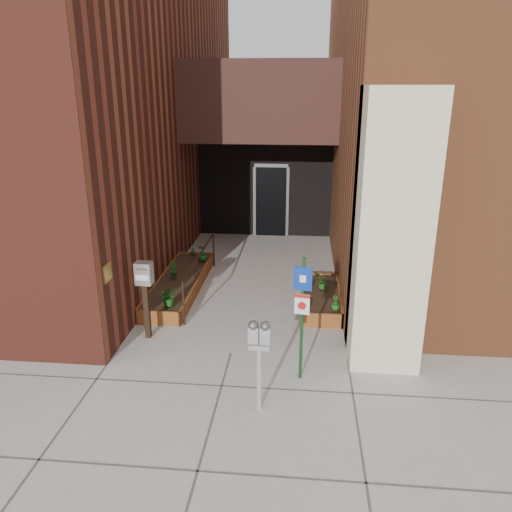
# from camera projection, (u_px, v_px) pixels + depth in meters

# --- Properties ---
(ground) EXTENTS (80.00, 80.00, 0.00)m
(ground) POSITION_uv_depth(u_px,v_px,m) (231.00, 353.00, 8.63)
(ground) COLOR #9E9991
(ground) RESTS_ON ground
(architecture) EXTENTS (20.00, 14.60, 10.00)m
(architecture) POSITION_uv_depth(u_px,v_px,m) (258.00, 62.00, 13.52)
(architecture) COLOR maroon
(architecture) RESTS_ON ground
(planter_left) EXTENTS (0.90, 3.60, 0.30)m
(planter_left) POSITION_uv_depth(u_px,v_px,m) (180.00, 284.00, 11.27)
(planter_left) COLOR brown
(planter_left) RESTS_ON ground
(planter_right) EXTENTS (0.80, 2.20, 0.30)m
(planter_right) POSITION_uv_depth(u_px,v_px,m) (321.00, 299.00, 10.51)
(planter_right) COLOR brown
(planter_right) RESTS_ON ground
(handrail) EXTENTS (0.04, 3.34, 0.90)m
(handrail) POSITION_uv_depth(u_px,v_px,m) (200.00, 260.00, 10.98)
(handrail) COLOR black
(handrail) RESTS_ON ground
(parking_meter) EXTENTS (0.31, 0.15, 1.38)m
(parking_meter) POSITION_uv_depth(u_px,v_px,m) (259.00, 342.00, 6.83)
(parking_meter) COLOR #B7B7BA
(parking_meter) RESTS_ON ground
(sign_post) EXTENTS (0.27, 0.08, 2.02)m
(sign_post) POSITION_uv_depth(u_px,v_px,m) (302.00, 307.00, 7.50)
(sign_post) COLOR #133414
(sign_post) RESTS_ON ground
(payment_dropbox) EXTENTS (0.30, 0.23, 1.46)m
(payment_dropbox) POSITION_uv_depth(u_px,v_px,m) (145.00, 284.00, 8.85)
(payment_dropbox) COLOR black
(payment_dropbox) RESTS_ON ground
(shrub_left_a) EXTENTS (0.50, 0.50, 0.39)m
(shrub_left_a) POSITION_uv_depth(u_px,v_px,m) (169.00, 296.00, 9.74)
(shrub_left_a) COLOR #1A5418
(shrub_left_a) RESTS_ON planter_left
(shrub_left_b) EXTENTS (0.27, 0.27, 0.35)m
(shrub_left_b) POSITION_uv_depth(u_px,v_px,m) (173.00, 270.00, 11.17)
(shrub_left_b) COLOR #1A5017
(shrub_left_b) RESTS_ON planter_left
(shrub_left_c) EXTENTS (0.24, 0.24, 0.39)m
(shrub_left_c) POSITION_uv_depth(u_px,v_px,m) (203.00, 253.00, 12.22)
(shrub_left_c) COLOR #185419
(shrub_left_c) RESTS_ON planter_left
(shrub_left_d) EXTENTS (0.19, 0.19, 0.33)m
(shrub_left_d) POSITION_uv_depth(u_px,v_px,m) (193.00, 248.00, 12.67)
(shrub_left_d) COLOR #245117
(shrub_left_d) RESTS_ON planter_left
(shrub_right_a) EXTENTS (0.22, 0.22, 0.30)m
(shrub_right_a) POSITION_uv_depth(u_px,v_px,m) (336.00, 303.00, 9.54)
(shrub_right_a) COLOR #1E601B
(shrub_right_a) RESTS_ON planter_right
(shrub_right_b) EXTENTS (0.26, 0.26, 0.35)m
(shrub_right_b) POSITION_uv_depth(u_px,v_px,m) (309.00, 280.00, 10.58)
(shrub_right_b) COLOR #245317
(shrub_right_b) RESTS_ON planter_right
(shrub_right_c) EXTENTS (0.38, 0.38, 0.30)m
(shrub_right_c) POSITION_uv_depth(u_px,v_px,m) (322.00, 282.00, 10.54)
(shrub_right_c) COLOR #1C5718
(shrub_right_c) RESTS_ON planter_right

